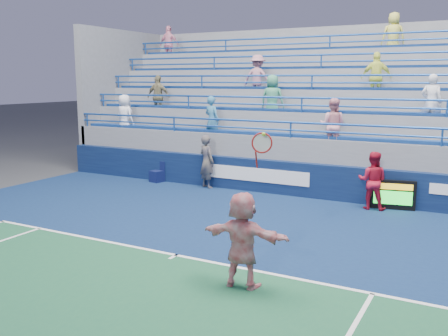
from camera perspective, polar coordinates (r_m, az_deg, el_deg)
The scene contains 8 objects.
ground at distance 10.81m, azimuth -5.50°, elevation -9.99°, with size 120.00×120.00×0.00m, color #333538.
sponsor_wall at distance 16.27m, azimuth 7.25°, elevation -1.18°, with size 18.00×0.32×1.10m.
bleacher_stand at distance 19.66m, azimuth 11.28°, elevation 3.56°, with size 18.00×5.60×6.13m.
serve_speed_board at distance 15.14m, azimuth 18.73°, elevation -2.93°, with size 1.25×0.36×0.87m.
judge_chair at distance 18.40m, azimuth -7.65°, elevation -0.86°, with size 0.51×0.52×0.76m.
tennis_player at distance 8.98m, azimuth 2.15°, elevation -8.19°, with size 1.66×0.62×2.83m.
line_judge at distance 17.17m, azimuth -1.98°, elevation 0.73°, with size 0.67×0.44×1.84m, color #141637.
ball_girl at distance 14.93m, azimuth 16.61°, elevation -1.40°, with size 0.82×0.64×1.69m, color #AD132A.
Camera 1 is at (5.68, -8.43, 3.70)m, focal length 40.00 mm.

